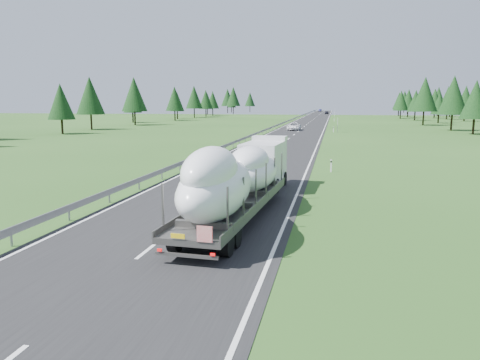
% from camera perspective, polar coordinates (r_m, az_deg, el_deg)
% --- Properties ---
extents(road_surface, '(10.00, 400.00, 0.02)m').
position_cam_1_polar(road_surface, '(107.50, 7.87, 6.50)').
color(road_surface, black).
rests_on(road_surface, ground).
extents(guardrail, '(0.10, 400.00, 0.76)m').
position_cam_1_polar(guardrail, '(107.87, 5.04, 6.87)').
color(guardrail, slate).
rests_on(guardrail, ground).
extents(marker_posts, '(0.13, 350.08, 1.00)m').
position_cam_1_polar(marker_posts, '(162.23, 11.43, 7.57)').
color(marker_posts, silver).
rests_on(marker_posts, ground).
extents(highway_sign, '(0.08, 0.90, 2.60)m').
position_cam_1_polar(highway_sign, '(87.23, 11.82, 6.89)').
color(highway_sign, slate).
rests_on(highway_sign, ground).
extents(tree_line_left, '(15.36, 289.32, 12.46)m').
position_cam_1_polar(tree_line_left, '(126.02, -11.79, 9.97)').
color(tree_line_left, black).
rests_on(tree_line_left, ground).
extents(boat_truck, '(3.18, 17.55, 3.82)m').
position_cam_1_polar(boat_truck, '(22.56, 0.18, 0.67)').
color(boat_truck, silver).
rests_on(boat_truck, ground).
extents(distant_van, '(2.45, 5.27, 1.46)m').
position_cam_1_polar(distant_van, '(92.21, 6.59, 6.49)').
color(distant_van, white).
rests_on(distant_van, ground).
extents(distant_car_dark, '(1.84, 4.13, 1.38)m').
position_cam_1_polar(distant_car_dark, '(219.34, 10.53, 8.09)').
color(distant_car_dark, black).
rests_on(distant_car_dark, ground).
extents(distant_car_blue, '(1.75, 4.63, 1.51)m').
position_cam_1_polar(distant_car_blue, '(275.88, 9.73, 8.38)').
color(distant_car_blue, '#16173D').
rests_on(distant_car_blue, ground).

